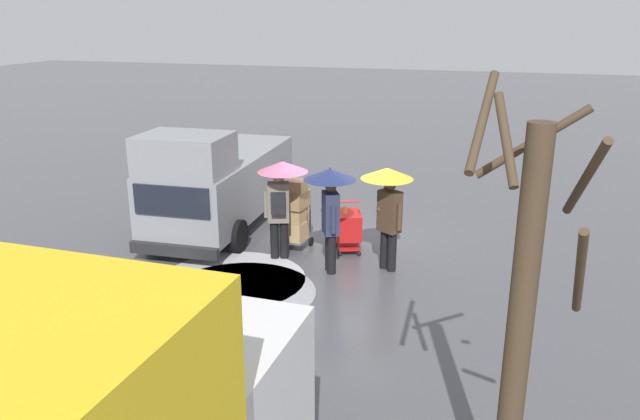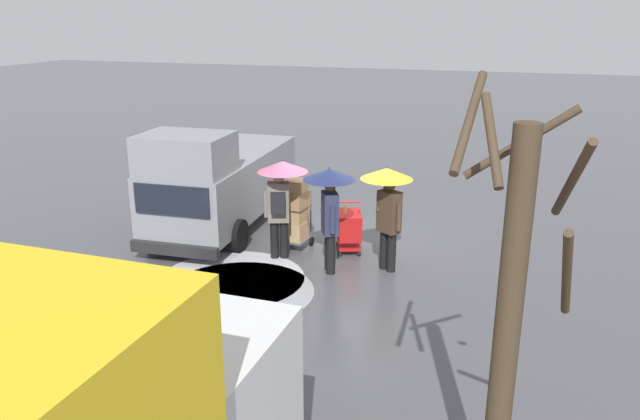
# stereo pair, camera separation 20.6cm
# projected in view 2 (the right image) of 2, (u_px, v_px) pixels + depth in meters

# --- Properties ---
(ground_plane) EXTENTS (90.00, 90.00, 0.00)m
(ground_plane) POSITION_uv_depth(u_px,v_px,m) (350.00, 245.00, 13.99)
(ground_plane) COLOR #4C4C51
(slush_patch_near_cluster) EXTENTS (2.88, 2.88, 0.01)m
(slush_patch_near_cluster) POSITION_uv_depth(u_px,v_px,m) (232.00, 278.00, 12.23)
(slush_patch_near_cluster) COLOR silver
(slush_patch_near_cluster) RESTS_ON ground
(slush_patch_mid_street) EXTENTS (2.87, 2.87, 0.01)m
(slush_patch_mid_street) POSITION_uv_depth(u_px,v_px,m) (238.00, 291.00, 11.65)
(slush_patch_mid_street) COLOR #999BA0
(slush_patch_mid_street) RESTS_ON ground
(cargo_van_parked_right) EXTENTS (2.40, 5.43, 2.60)m
(cargo_van_parked_right) POSITION_uv_depth(u_px,v_px,m) (220.00, 181.00, 14.77)
(cargo_van_parked_right) COLOR gray
(cargo_van_parked_right) RESTS_ON ground
(shopping_cart_vendor) EXTENTS (0.80, 0.96, 1.04)m
(shopping_cart_vendor) POSITION_uv_depth(u_px,v_px,m) (349.00, 226.00, 13.46)
(shopping_cart_vendor) COLOR red
(shopping_cart_vendor) RESTS_ON ground
(hand_dolly_boxes) EXTENTS (0.55, 0.73, 1.58)m
(hand_dolly_boxes) POSITION_uv_depth(u_px,v_px,m) (296.00, 210.00, 13.50)
(hand_dolly_boxes) COLOR #515156
(hand_dolly_boxes) RESTS_ON ground
(pedestrian_pink_side) EXTENTS (1.04, 1.04, 2.15)m
(pedestrian_pink_side) POSITION_uv_depth(u_px,v_px,m) (281.00, 187.00, 12.78)
(pedestrian_pink_side) COLOR black
(pedestrian_pink_side) RESTS_ON ground
(pedestrian_black_side) EXTENTS (1.04, 1.04, 2.15)m
(pedestrian_black_side) POSITION_uv_depth(u_px,v_px,m) (330.00, 195.00, 12.13)
(pedestrian_black_side) COLOR black
(pedestrian_black_side) RESTS_ON ground
(pedestrian_white_side) EXTENTS (1.04, 1.04, 2.15)m
(pedestrian_white_side) POSITION_uv_depth(u_px,v_px,m) (388.00, 194.00, 12.20)
(pedestrian_white_side) COLOR black
(pedestrian_white_side) RESTS_ON ground
(bare_tree_near) EXTENTS (1.12, 1.09, 4.51)m
(bare_tree_near) POSITION_uv_depth(u_px,v_px,m) (508.00, 326.00, 5.62)
(bare_tree_near) COLOR #423323
(bare_tree_near) RESTS_ON ground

